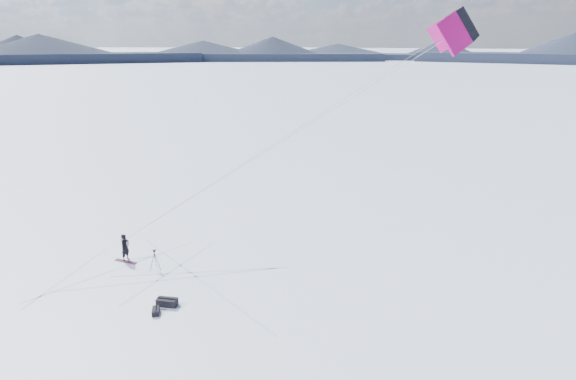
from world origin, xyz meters
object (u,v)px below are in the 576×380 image
Objects in this scene: snowkiter at (127,260)px; gear_bag_a at (167,302)px; snowboard at (126,261)px; gear_bag_b at (156,311)px; tripod at (155,257)px.

snowkiter reaches higher than gear_bag_a.
snowkiter is at bearing 118.71° from snowboard.
gear_bag_a is at bearing 142.30° from gear_bag_b.
tripod is 1.71× the size of gear_bag_b.
snowboard is (0.12, -0.16, 0.02)m from snowkiter.
snowkiter is 2.29× the size of gear_bag_b.
tripod is at bearing -176.02° from gear_bag_b.
snowboard is 6.33m from gear_bag_b.
gear_bag_b is at bearing -53.31° from tripod.
snowboard is at bearing -160.78° from gear_bag_b.
gear_bag_b is (0.06, -0.79, -0.06)m from gear_bag_a.
snowboard is at bearing 175.83° from tripod.
gear_bag_a is at bearing -45.95° from tripod.
snowkiter is 2.44m from tripod.
tripod is 4.71m from gear_bag_b.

